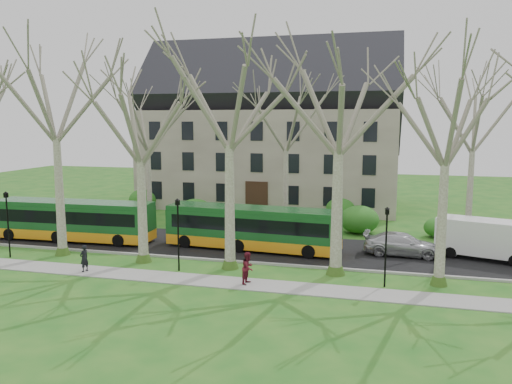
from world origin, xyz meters
TOP-DOWN VIEW (x-y plane):
  - ground at (0.00, 0.00)m, footprint 120.00×120.00m
  - sidewalk at (0.00, -2.50)m, footprint 70.00×2.00m
  - road at (0.00, 5.50)m, footprint 80.00×8.00m
  - curb at (0.00, 1.50)m, footprint 80.00×0.25m
  - building at (-6.00, 24.00)m, footprint 26.50×12.20m
  - tree_row_verge at (0.00, 0.30)m, footprint 49.00×7.00m
  - tree_row_far at (-1.33, 11.00)m, footprint 33.00×7.00m
  - lamp_row at (-0.00, -1.00)m, footprint 36.22×0.22m
  - hedges at (-4.67, 14.00)m, footprint 30.60×8.60m
  - bus_lead at (-16.65, 4.12)m, footprint 12.30×2.94m
  - bus_follow at (-2.96, 4.85)m, footprint 12.32×3.42m
  - sedan at (7.15, 5.77)m, footprint 5.21×2.36m
  - van_a at (12.24, 6.17)m, footprint 6.22×3.75m
  - pedestrian_a at (-11.30, -2.72)m, footprint 0.51×0.66m
  - pedestrian_b at (-1.29, -2.45)m, footprint 0.82×0.97m

SIDE VIEW (x-z plane):
  - ground at x=0.00m, z-range 0.00..0.00m
  - sidewalk at x=0.00m, z-range 0.00..0.06m
  - road at x=0.00m, z-range 0.00..0.06m
  - curb at x=0.00m, z-range 0.00..0.14m
  - sedan at x=7.15m, z-range 0.06..1.54m
  - pedestrian_a at x=-11.30m, z-range 0.06..1.67m
  - pedestrian_b at x=-1.29m, z-range 0.06..1.83m
  - hedges at x=-4.67m, z-range 0.00..2.00m
  - van_a at x=12.24m, z-range 0.06..2.61m
  - bus_follow at x=-2.96m, z-range 0.06..3.10m
  - bus_lead at x=-16.65m, z-range 0.06..3.12m
  - lamp_row at x=0.00m, z-range 0.42..4.72m
  - tree_row_far at x=-1.33m, z-range 0.00..12.00m
  - tree_row_verge at x=0.00m, z-range 0.00..14.00m
  - building at x=-6.00m, z-range 0.07..16.07m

